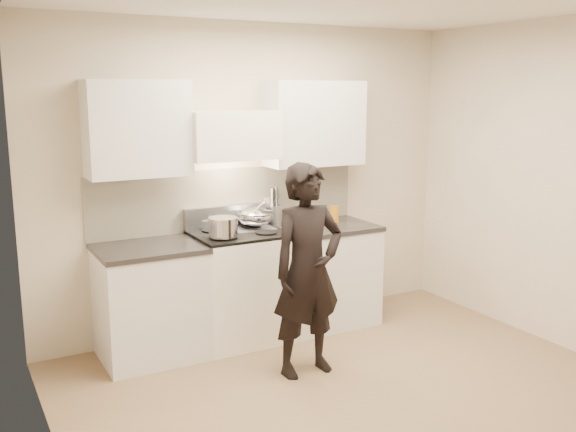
{
  "coord_description": "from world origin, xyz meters",
  "views": [
    {
      "loc": [
        -2.47,
        -3.39,
        2.13
      ],
      "look_at": [
        -0.03,
        1.05,
        1.12
      ],
      "focal_mm": 40.0,
      "sensor_mm": 36.0,
      "label": 1
    }
  ],
  "objects": [
    {
      "name": "ground_plane",
      "position": [
        0.0,
        0.0,
        0.0
      ],
      "size": [
        4.0,
        4.0,
        0.0
      ],
      "primitive_type": "plane",
      "color": "#81654B"
    },
    {
      "name": "room_shell",
      "position": [
        -0.06,
        0.37,
        1.6
      ],
      "size": [
        4.04,
        3.54,
        2.7
      ],
      "color": "beige",
      "rests_on": "ground"
    },
    {
      "name": "stove",
      "position": [
        -0.3,
        1.42,
        0.47
      ],
      "size": [
        0.76,
        0.65,
        0.96
      ],
      "color": "white",
      "rests_on": "ground"
    },
    {
      "name": "counter_right",
      "position": [
        0.53,
        1.43,
        0.46
      ],
      "size": [
        0.92,
        0.67,
        0.92
      ],
      "color": "silver",
      "rests_on": "ground"
    },
    {
      "name": "counter_left",
      "position": [
        -1.08,
        1.43,
        0.46
      ],
      "size": [
        0.82,
        0.67,
        0.92
      ],
      "color": "silver",
      "rests_on": "ground"
    },
    {
      "name": "wok",
      "position": [
        -0.1,
        1.52,
        1.04
      ],
      "size": [
        0.31,
        0.39,
        0.25
      ],
      "color": "#B2B2BD",
      "rests_on": "stove"
    },
    {
      "name": "stock_pot",
      "position": [
        -0.5,
        1.29,
        1.04
      ],
      "size": [
        0.33,
        0.28,
        0.16
      ],
      "color": "#B2B2BD",
      "rests_on": "stove"
    },
    {
      "name": "utensil_crock",
      "position": [
        0.15,
        1.65,
        1.02
      ],
      "size": [
        0.13,
        0.13,
        0.34
      ],
      "color": "#9EA0AE",
      "rests_on": "counter_right"
    },
    {
      "name": "spice_jar",
      "position": [
        0.32,
        1.66,
        0.97
      ],
      "size": [
        0.04,
        0.04,
        0.09
      ],
      "color": "#CB8206",
      "rests_on": "counter_right"
    },
    {
      "name": "oil_glass",
      "position": [
        0.7,
        1.5,
        1.0
      ],
      "size": [
        0.09,
        0.09,
        0.15
      ],
      "color": "#AD6D14",
      "rests_on": "counter_right"
    },
    {
      "name": "person",
      "position": [
        -0.13,
        0.58,
        0.8
      ],
      "size": [
        0.6,
        0.41,
        1.61
      ],
      "primitive_type": "imported",
      "rotation": [
        0.0,
        0.0,
        0.04
      ],
      "color": "black",
      "rests_on": "ground"
    }
  ]
}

